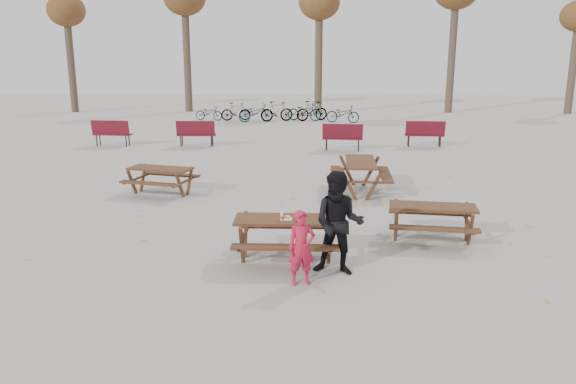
{
  "coord_description": "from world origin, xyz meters",
  "views": [
    {
      "loc": [
        0.36,
        -9.41,
        3.61
      ],
      "look_at": [
        0.0,
        1.0,
        1.0
      ],
      "focal_mm": 35.0,
      "sensor_mm": 36.0,
      "label": 1
    }
  ],
  "objects_px": {
    "adult": "(339,224)",
    "picnic_table_north": "(161,181)",
    "food_tray": "(287,219)",
    "soda_bottle": "(282,217)",
    "picnic_table_east": "(432,223)",
    "main_picnic_table": "(286,229)",
    "child": "(301,248)",
    "picnic_table_far": "(360,177)"
  },
  "relations": [
    {
      "from": "adult",
      "to": "soda_bottle",
      "type": "bearing_deg",
      "value": 164.77
    },
    {
      "from": "main_picnic_table",
      "to": "picnic_table_east",
      "type": "distance_m",
      "value": 3.05
    },
    {
      "from": "picnic_table_east",
      "to": "picnic_table_north",
      "type": "xyz_separation_m",
      "value": [
        -6.23,
        3.48,
        -0.0
      ]
    },
    {
      "from": "main_picnic_table",
      "to": "picnic_table_east",
      "type": "xyz_separation_m",
      "value": [
        2.81,
        1.16,
        -0.23
      ]
    },
    {
      "from": "child",
      "to": "adult",
      "type": "distance_m",
      "value": 0.8
    },
    {
      "from": "child",
      "to": "picnic_table_north",
      "type": "distance_m",
      "value": 6.8
    },
    {
      "from": "food_tray",
      "to": "soda_bottle",
      "type": "height_order",
      "value": "soda_bottle"
    },
    {
      "from": "child",
      "to": "picnic_table_east",
      "type": "height_order",
      "value": "child"
    },
    {
      "from": "main_picnic_table",
      "to": "picnic_table_north",
      "type": "xyz_separation_m",
      "value": [
        -3.42,
        4.65,
        -0.23
      ]
    },
    {
      "from": "main_picnic_table",
      "to": "picnic_table_east",
      "type": "bearing_deg",
      "value": 22.48
    },
    {
      "from": "child",
      "to": "picnic_table_north",
      "type": "height_order",
      "value": "child"
    },
    {
      "from": "picnic_table_east",
      "to": "adult",
      "type": "bearing_deg",
      "value": -130.13
    },
    {
      "from": "adult",
      "to": "food_tray",
      "type": "bearing_deg",
      "value": 160.44
    },
    {
      "from": "adult",
      "to": "picnic_table_north",
      "type": "relative_size",
      "value": 1.06
    },
    {
      "from": "child",
      "to": "soda_bottle",
      "type": "bearing_deg",
      "value": 95.41
    },
    {
      "from": "picnic_table_far",
      "to": "adult",
      "type": "bearing_deg",
      "value": 173.94
    },
    {
      "from": "picnic_table_north",
      "to": "main_picnic_table",
      "type": "bearing_deg",
      "value": -39.07
    },
    {
      "from": "main_picnic_table",
      "to": "child",
      "type": "relative_size",
      "value": 1.49
    },
    {
      "from": "main_picnic_table",
      "to": "food_tray",
      "type": "bearing_deg",
      "value": -77.73
    },
    {
      "from": "adult",
      "to": "picnic_table_east",
      "type": "xyz_separation_m",
      "value": [
        1.92,
        1.75,
        -0.51
      ]
    },
    {
      "from": "soda_bottle",
      "to": "picnic_table_far",
      "type": "height_order",
      "value": "soda_bottle"
    },
    {
      "from": "soda_bottle",
      "to": "picnic_table_north",
      "type": "xyz_separation_m",
      "value": [
        -3.36,
        4.78,
        -0.49
      ]
    },
    {
      "from": "food_tray",
      "to": "picnic_table_north",
      "type": "height_order",
      "value": "food_tray"
    },
    {
      "from": "soda_bottle",
      "to": "adult",
      "type": "xyz_separation_m",
      "value": [
        0.95,
        -0.45,
        0.02
      ]
    },
    {
      "from": "main_picnic_table",
      "to": "adult",
      "type": "distance_m",
      "value": 1.1
    },
    {
      "from": "child",
      "to": "picnic_table_east",
      "type": "bearing_deg",
      "value": 25.64
    },
    {
      "from": "main_picnic_table",
      "to": "picnic_table_north",
      "type": "distance_m",
      "value": 5.78
    },
    {
      "from": "adult",
      "to": "picnic_table_far",
      "type": "relative_size",
      "value": 0.89
    },
    {
      "from": "picnic_table_north",
      "to": "picnic_table_far",
      "type": "height_order",
      "value": "picnic_table_far"
    },
    {
      "from": "main_picnic_table",
      "to": "child",
      "type": "height_order",
      "value": "child"
    },
    {
      "from": "picnic_table_north",
      "to": "soda_bottle",
      "type": "bearing_deg",
      "value": -40.38
    },
    {
      "from": "picnic_table_north",
      "to": "food_tray",
      "type": "bearing_deg",
      "value": -39.46
    },
    {
      "from": "food_tray",
      "to": "picnic_table_far",
      "type": "xyz_separation_m",
      "value": [
        1.74,
        5.14,
        -0.37
      ]
    },
    {
      "from": "child",
      "to": "picnic_table_far",
      "type": "height_order",
      "value": "child"
    },
    {
      "from": "food_tray",
      "to": "child",
      "type": "distance_m",
      "value": 1.0
    },
    {
      "from": "food_tray",
      "to": "soda_bottle",
      "type": "xyz_separation_m",
      "value": [
        -0.09,
        -0.04,
        0.05
      ]
    },
    {
      "from": "picnic_table_east",
      "to": "picnic_table_far",
      "type": "relative_size",
      "value": 0.84
    },
    {
      "from": "main_picnic_table",
      "to": "child",
      "type": "xyz_separation_m",
      "value": [
        0.28,
        -1.05,
        0.02
      ]
    },
    {
      "from": "main_picnic_table",
      "to": "picnic_table_north",
      "type": "bearing_deg",
      "value": 126.39
    },
    {
      "from": "picnic_table_east",
      "to": "picnic_table_far",
      "type": "bearing_deg",
      "value": 112.61
    },
    {
      "from": "soda_bottle",
      "to": "picnic_table_north",
      "type": "distance_m",
      "value": 5.87
    },
    {
      "from": "food_tray",
      "to": "picnic_table_north",
      "type": "distance_m",
      "value": 5.88
    }
  ]
}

